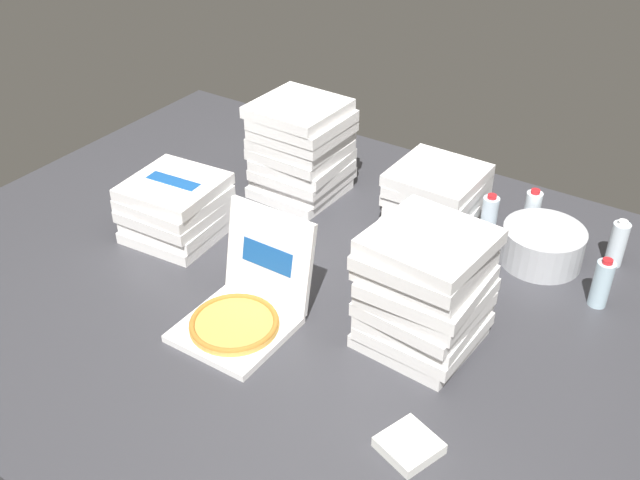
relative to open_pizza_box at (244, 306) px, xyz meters
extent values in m
cube|color=#38383D|center=(0.07, 0.31, -0.09)|extent=(3.20, 2.40, 0.02)
cube|color=white|center=(0.00, -0.06, -0.06)|extent=(0.35, 0.35, 0.03)
cylinder|color=gold|center=(0.00, -0.06, -0.04)|extent=(0.31, 0.31, 0.02)
torus|color=#B1712A|center=(0.00, -0.06, -0.03)|extent=(0.31, 0.31, 0.02)
cube|color=white|center=(0.00, 0.15, 0.12)|extent=(0.35, 0.09, 0.35)
cube|color=#19519E|center=(0.00, 0.14, 0.13)|extent=(0.21, 0.02, 0.09)
cube|color=white|center=(-0.58, 0.29, -0.05)|extent=(0.38, 0.38, 0.05)
cube|color=#19519E|center=(-0.58, 0.29, -0.03)|extent=(0.23, 0.08, 0.00)
cube|color=white|center=(-0.58, 0.31, 0.00)|extent=(0.38, 0.38, 0.05)
cube|color=#19519E|center=(-0.58, 0.31, 0.02)|extent=(0.23, 0.08, 0.00)
cube|color=white|center=(-0.59, 0.29, 0.05)|extent=(0.37, 0.37, 0.05)
cube|color=white|center=(-0.59, 0.30, 0.09)|extent=(0.36, 0.36, 0.05)
cube|color=white|center=(-0.59, 0.31, 0.14)|extent=(0.38, 0.38, 0.05)
cube|color=#19519E|center=(-0.59, 0.31, 0.17)|extent=(0.23, 0.08, 0.00)
cube|color=white|center=(-0.36, 0.85, -0.05)|extent=(0.36, 0.36, 0.05)
cube|color=#19519E|center=(-0.36, 0.85, -0.03)|extent=(0.23, 0.07, 0.00)
cube|color=white|center=(-0.35, 0.87, 0.00)|extent=(0.35, 0.35, 0.05)
cube|color=white|center=(-0.34, 0.85, 0.05)|extent=(0.35, 0.35, 0.05)
cube|color=white|center=(-0.34, 0.86, 0.09)|extent=(0.36, 0.36, 0.05)
cube|color=white|center=(-0.35, 0.86, 0.14)|extent=(0.36, 0.36, 0.05)
cube|color=white|center=(-0.35, 0.86, 0.19)|extent=(0.35, 0.35, 0.05)
cube|color=white|center=(-0.34, 0.86, 0.24)|extent=(0.36, 0.36, 0.05)
cube|color=#19519E|center=(-0.34, 0.86, 0.27)|extent=(0.23, 0.07, 0.00)
cube|color=white|center=(-0.34, 0.85, 0.29)|extent=(0.36, 0.36, 0.05)
cube|color=white|center=(-0.35, 0.85, 0.34)|extent=(0.36, 0.36, 0.05)
cube|color=white|center=(0.55, 0.26, -0.05)|extent=(0.37, 0.37, 0.05)
cube|color=white|center=(0.56, 0.25, 0.00)|extent=(0.37, 0.37, 0.05)
cube|color=#19519E|center=(0.56, 0.25, 0.02)|extent=(0.23, 0.07, 0.00)
cube|color=white|center=(0.56, 0.26, 0.05)|extent=(0.36, 0.36, 0.05)
cube|color=#19519E|center=(0.56, 0.26, 0.07)|extent=(0.23, 0.07, 0.00)
cube|color=white|center=(0.56, 0.25, 0.09)|extent=(0.38, 0.38, 0.05)
cube|color=white|center=(0.57, 0.25, 0.14)|extent=(0.37, 0.37, 0.05)
cube|color=#19519E|center=(0.57, 0.25, 0.17)|extent=(0.23, 0.07, 0.00)
cube|color=white|center=(0.56, 0.24, 0.19)|extent=(0.35, 0.35, 0.05)
cube|color=#19519E|center=(0.56, 0.24, 0.22)|extent=(0.23, 0.06, 0.00)
cube|color=white|center=(0.55, 0.25, 0.24)|extent=(0.36, 0.36, 0.05)
cube|color=white|center=(0.55, 0.24, 0.29)|extent=(0.36, 0.36, 0.05)
cube|color=white|center=(0.56, 0.25, 0.34)|extent=(0.38, 0.38, 0.05)
cube|color=white|center=(0.25, 0.98, -0.05)|extent=(0.38, 0.38, 0.05)
cube|color=white|center=(0.26, 0.98, 0.00)|extent=(0.38, 0.38, 0.05)
cube|color=white|center=(0.25, 0.98, 0.05)|extent=(0.35, 0.35, 0.05)
cube|color=white|center=(0.26, 0.98, 0.09)|extent=(0.36, 0.36, 0.05)
cube|color=white|center=(0.25, 0.97, 0.14)|extent=(0.36, 0.36, 0.05)
cylinder|color=#B7BABF|center=(0.74, 0.93, 0.00)|extent=(0.32, 0.32, 0.15)
cylinder|color=silver|center=(0.49, 0.98, 0.02)|extent=(0.07, 0.07, 0.18)
cylinder|color=red|center=(0.49, 0.98, 0.12)|extent=(0.04, 0.04, 0.02)
cylinder|color=white|center=(0.98, 1.07, 0.02)|extent=(0.07, 0.07, 0.18)
cylinder|color=white|center=(0.98, 1.07, 0.12)|extent=(0.04, 0.04, 0.02)
cylinder|color=white|center=(0.62, 1.11, 0.02)|extent=(0.07, 0.07, 0.18)
cylinder|color=red|center=(0.62, 1.11, 0.12)|extent=(0.04, 0.04, 0.02)
cylinder|color=silver|center=(1.00, 0.79, 0.02)|extent=(0.07, 0.07, 0.18)
cylinder|color=red|center=(1.00, 0.79, 0.12)|extent=(0.04, 0.04, 0.02)
cube|color=white|center=(0.74, -0.18, -0.06)|extent=(0.20, 0.20, 0.04)
camera|label=1|loc=(1.31, -1.51, 1.61)|focal=41.19mm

